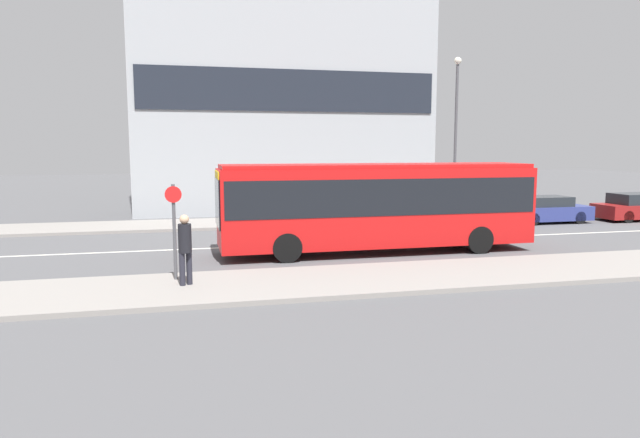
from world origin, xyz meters
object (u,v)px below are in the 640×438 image
pedestrian_near_stop (185,245)px  bus_stop_sign (174,224)px  parked_car_1 (638,207)px  city_bus (376,202)px  street_lamp (456,123)px  parked_car_0 (546,210)px

pedestrian_near_stop → bus_stop_sign: (-0.27, 0.70, 0.46)m
parked_car_1 → pedestrian_near_stop: size_ratio=2.37×
pedestrian_near_stop → city_bus: bearing=-176.3°
street_lamp → parked_car_1: bearing=-11.6°
parked_car_0 → street_lamp: bearing=158.1°
city_bus → street_lamp: size_ratio=1.40×
city_bus → street_lamp: 10.20m
bus_stop_sign → parked_car_0: bearing=26.6°
parked_car_0 → pedestrian_near_stop: 19.71m
pedestrian_near_stop → street_lamp: street_lamp is taller
street_lamp → bus_stop_sign: bearing=-142.1°
city_bus → bus_stop_sign: city_bus is taller
city_bus → street_lamp: street_lamp is taller
pedestrian_near_stop → street_lamp: (13.13, 11.16, 3.68)m
city_bus → pedestrian_near_stop: 7.71m
city_bus → bus_stop_sign: (-6.84, -3.28, -0.15)m
bus_stop_sign → city_bus: bearing=25.6°
pedestrian_near_stop → bus_stop_sign: bearing=-96.7°
parked_car_1 → pedestrian_near_stop: 24.23m
parked_car_0 → parked_car_1: (5.12, -0.24, 0.02)m
street_lamp → pedestrian_near_stop: bearing=-139.7°
parked_car_1 → street_lamp: street_lamp is taller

